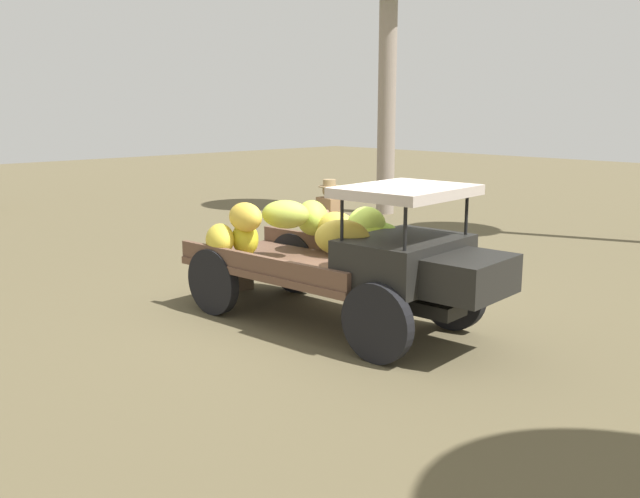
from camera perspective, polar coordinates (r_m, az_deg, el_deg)
The scene contains 4 objects.
ground_plane at distance 9.27m, azimuth 2.18°, elevation -6.06°, with size 60.00×60.00×0.00m, color brown.
truck at distance 8.90m, azimuth 2.50°, elevation -0.41°, with size 4.55×2.08×1.90m.
farmer at distance 10.95m, azimuth 0.74°, elevation 1.91°, with size 0.52×0.48×1.70m.
wooden_crate at distance 11.01m, azimuth -7.34°, elevation -1.91°, with size 0.59×0.47×0.51m, color #7B6249.
Camera 1 is at (6.12, -6.37, 2.81)m, focal length 39.05 mm.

